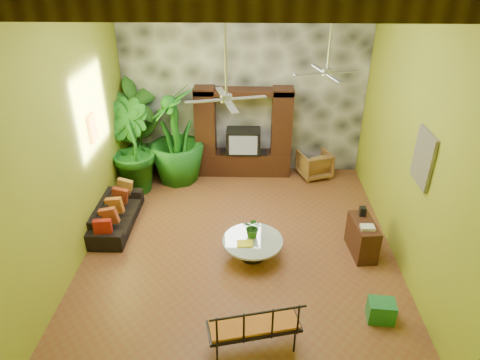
{
  "coord_description": "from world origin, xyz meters",
  "views": [
    {
      "loc": [
        0.19,
        -6.83,
        5.32
      ],
      "look_at": [
        -0.0,
        0.2,
        1.41
      ],
      "focal_mm": 32.0,
      "sensor_mm": 36.0,
      "label": 1
    }
  ],
  "objects_px": {
    "coffee_table": "(253,246)",
    "iron_bench": "(254,326)",
    "ceiling_fan_front": "(226,85)",
    "wicker_armchair": "(314,164)",
    "entertainment_center": "(243,139)",
    "ceiling_fan_back": "(328,61)",
    "side_console": "(362,237)",
    "green_bin": "(381,311)",
    "tall_plant_a": "(137,129)",
    "tall_plant_c": "(176,136)",
    "sofa": "(116,214)",
    "tall_plant_b": "(130,148)"
  },
  "relations": [
    {
      "from": "coffee_table",
      "to": "iron_bench",
      "type": "height_order",
      "value": "iron_bench"
    },
    {
      "from": "coffee_table",
      "to": "iron_bench",
      "type": "xyz_separation_m",
      "value": [
        0.02,
        -2.21,
        0.29
      ]
    },
    {
      "from": "ceiling_fan_front",
      "to": "wicker_armchair",
      "type": "bearing_deg",
      "value": 59.35
    },
    {
      "from": "iron_bench",
      "to": "entertainment_center",
      "type": "bearing_deg",
      "value": 79.69
    },
    {
      "from": "ceiling_fan_back",
      "to": "coffee_table",
      "type": "bearing_deg",
      "value": -131.83
    },
    {
      "from": "wicker_armchair",
      "to": "side_console",
      "type": "height_order",
      "value": "side_console"
    },
    {
      "from": "iron_bench",
      "to": "green_bin",
      "type": "bearing_deg",
      "value": 5.87
    },
    {
      "from": "iron_bench",
      "to": "side_console",
      "type": "relative_size",
      "value": 1.62
    },
    {
      "from": "tall_plant_a",
      "to": "wicker_armchair",
      "type": "bearing_deg",
      "value": 0.07
    },
    {
      "from": "wicker_armchair",
      "to": "tall_plant_a",
      "type": "height_order",
      "value": "tall_plant_a"
    },
    {
      "from": "iron_bench",
      "to": "tall_plant_c",
      "type": "bearing_deg",
      "value": 96.96
    },
    {
      "from": "ceiling_fan_back",
      "to": "coffee_table",
      "type": "xyz_separation_m",
      "value": [
        -1.35,
        -1.51,
        -3.15
      ]
    },
    {
      "from": "side_console",
      "to": "ceiling_fan_front",
      "type": "bearing_deg",
      "value": -179.25
    },
    {
      "from": "entertainment_center",
      "to": "tall_plant_a",
      "type": "bearing_deg",
      "value": -177.42
    },
    {
      "from": "side_console",
      "to": "sofa",
      "type": "bearing_deg",
      "value": 165.41
    },
    {
      "from": "entertainment_center",
      "to": "sofa",
      "type": "relative_size",
      "value": 1.27
    },
    {
      "from": "tall_plant_b",
      "to": "green_bin",
      "type": "bearing_deg",
      "value": -39.38
    },
    {
      "from": "sofa",
      "to": "tall_plant_c",
      "type": "bearing_deg",
      "value": -25.73
    },
    {
      "from": "sofa",
      "to": "tall_plant_b",
      "type": "distance_m",
      "value": 1.78
    },
    {
      "from": "green_bin",
      "to": "ceiling_fan_front",
      "type": "bearing_deg",
      "value": 150.45
    },
    {
      "from": "tall_plant_c",
      "to": "entertainment_center",
      "type": "bearing_deg",
      "value": 13.44
    },
    {
      "from": "coffee_table",
      "to": "sofa",
      "type": "bearing_deg",
      "value": 161.4
    },
    {
      "from": "wicker_armchair",
      "to": "sofa",
      "type": "bearing_deg",
      "value": 8.0
    },
    {
      "from": "iron_bench",
      "to": "side_console",
      "type": "distance_m",
      "value": 3.2
    },
    {
      "from": "tall_plant_c",
      "to": "side_console",
      "type": "bearing_deg",
      "value": -35.38
    },
    {
      "from": "tall_plant_b",
      "to": "side_console",
      "type": "bearing_deg",
      "value": -25.12
    },
    {
      "from": "green_bin",
      "to": "entertainment_center",
      "type": "bearing_deg",
      "value": 114.94
    },
    {
      "from": "ceiling_fan_back",
      "to": "tall_plant_c",
      "type": "bearing_deg",
      "value": 154.57
    },
    {
      "from": "tall_plant_b",
      "to": "green_bin",
      "type": "xyz_separation_m",
      "value": [
        4.96,
        -4.07,
        -0.92
      ]
    },
    {
      "from": "ceiling_fan_back",
      "to": "wicker_armchair",
      "type": "distance_m",
      "value": 3.57
    },
    {
      "from": "ceiling_fan_front",
      "to": "side_console",
      "type": "height_order",
      "value": "ceiling_fan_front"
    },
    {
      "from": "ceiling_fan_back",
      "to": "sofa",
      "type": "height_order",
      "value": "ceiling_fan_back"
    },
    {
      "from": "ceiling_fan_front",
      "to": "ceiling_fan_back",
      "type": "bearing_deg",
      "value": 41.63
    },
    {
      "from": "ceiling_fan_front",
      "to": "green_bin",
      "type": "bearing_deg",
      "value": -29.55
    },
    {
      "from": "ceiling_fan_back",
      "to": "side_console",
      "type": "relative_size",
      "value": 2.13
    },
    {
      "from": "entertainment_center",
      "to": "iron_bench",
      "type": "relative_size",
      "value": 1.7
    },
    {
      "from": "entertainment_center",
      "to": "sofa",
      "type": "distance_m",
      "value": 3.69
    },
    {
      "from": "entertainment_center",
      "to": "coffee_table",
      "type": "relative_size",
      "value": 2.08
    },
    {
      "from": "ceiling_fan_front",
      "to": "sofa",
      "type": "relative_size",
      "value": 0.98
    },
    {
      "from": "ceiling_fan_front",
      "to": "tall_plant_a",
      "type": "bearing_deg",
      "value": 125.64
    },
    {
      "from": "entertainment_center",
      "to": "tall_plant_b",
      "type": "distance_m",
      "value": 2.8
    },
    {
      "from": "tall_plant_b",
      "to": "iron_bench",
      "type": "relative_size",
      "value": 1.56
    },
    {
      "from": "tall_plant_a",
      "to": "side_console",
      "type": "xyz_separation_m",
      "value": [
        5.01,
        -3.12,
        -0.91
      ]
    },
    {
      "from": "wicker_armchair",
      "to": "tall_plant_a",
      "type": "distance_m",
      "value": 4.57
    },
    {
      "from": "sofa",
      "to": "wicker_armchair",
      "type": "xyz_separation_m",
      "value": [
        4.48,
        2.35,
        0.07
      ]
    },
    {
      "from": "wicker_armchair",
      "to": "iron_bench",
      "type": "xyz_separation_m",
      "value": [
        -1.56,
        -5.54,
        0.2
      ]
    },
    {
      "from": "sofa",
      "to": "tall_plant_b",
      "type": "height_order",
      "value": "tall_plant_b"
    },
    {
      "from": "sofa",
      "to": "ceiling_fan_front",
      "type": "bearing_deg",
      "value": -113.44
    },
    {
      "from": "ceiling_fan_back",
      "to": "tall_plant_b",
      "type": "height_order",
      "value": "ceiling_fan_back"
    },
    {
      "from": "entertainment_center",
      "to": "iron_bench",
      "type": "distance_m",
      "value": 5.68
    }
  ]
}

